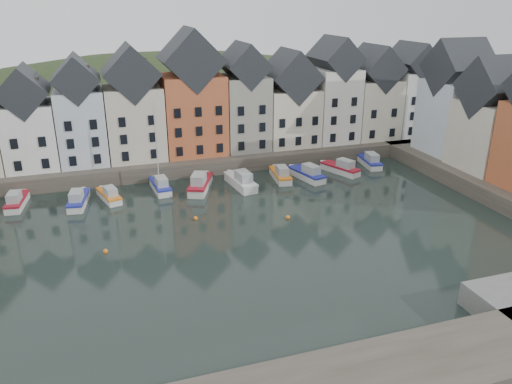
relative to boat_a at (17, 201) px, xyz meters
name	(u,v)px	position (x,y,z in m)	size (l,w,h in m)	color
ground	(251,246)	(23.56, -18.41, -0.66)	(260.00, 260.00, 0.00)	black
far_quay	(192,154)	(23.56, 11.59, 0.34)	(90.00, 16.00, 2.00)	#433D33
hillside	(172,206)	(23.58, 37.59, -18.62)	(153.60, 70.40, 64.00)	#263319
far_terrace	(214,104)	(26.78, 9.59, 8.21)	(72.37, 8.16, 17.78)	#F0E6C9
right_terrace	(496,117)	(59.56, -10.34, 8.25)	(8.30, 24.25, 16.36)	silver
mooring_buoys	(201,228)	(19.56, -13.07, -0.51)	(20.50, 5.50, 0.50)	orange
boat_a	(17,201)	(0.00, 0.00, 0.00)	(2.43, 5.96, 2.23)	silver
boat_b	(78,200)	(7.01, -1.89, 0.03)	(2.81, 6.25, 2.31)	silver
boat_c	(109,196)	(10.65, -1.34, -0.05)	(3.01, 5.63, 2.07)	silver
boat_d	(161,185)	(17.12, -0.03, 0.07)	(2.28, 6.05, 11.33)	silver
boat_e	(200,184)	(22.08, -1.29, 0.14)	(4.72, 7.31, 2.69)	silver
boat_f	(241,182)	(27.44, -1.98, 0.12)	(2.93, 7.03, 2.62)	silver
boat_g	(281,175)	(33.44, -0.86, 0.03)	(2.51, 6.19, 2.31)	silver
boat_h	(307,174)	(37.03, -1.80, 0.07)	(3.43, 6.67, 2.45)	silver
boat_i	(341,168)	(42.67, -0.92, 0.03)	(4.05, 6.37, 2.35)	silver
boat_j	(370,161)	(48.23, 0.78, 0.03)	(2.75, 6.31, 2.34)	silver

